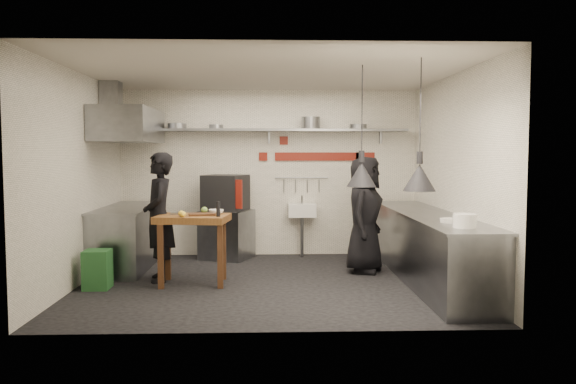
{
  "coord_description": "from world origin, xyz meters",
  "views": [
    {
      "loc": [
        -0.01,
        -7.45,
        1.74
      ],
      "look_at": [
        0.26,
        0.3,
        1.2
      ],
      "focal_mm": 35.0,
      "sensor_mm": 36.0,
      "label": 1
    }
  ],
  "objects_px": {
    "green_bin": "(97,269)",
    "prep_table": "(193,250)",
    "oven_stand": "(227,234)",
    "chef_left": "(159,217)",
    "chef_right": "(364,215)",
    "combi_oven": "(225,193)"
  },
  "relations": [
    {
      "from": "chef_left",
      "to": "chef_right",
      "type": "relative_size",
      "value": 1.04
    },
    {
      "from": "combi_oven",
      "to": "chef_left",
      "type": "xyz_separation_m",
      "value": [
        -0.78,
        -1.6,
        -0.21
      ]
    },
    {
      "from": "combi_oven",
      "to": "chef_left",
      "type": "relative_size",
      "value": 0.36
    },
    {
      "from": "oven_stand",
      "to": "chef_left",
      "type": "bearing_deg",
      "value": -94.01
    },
    {
      "from": "prep_table",
      "to": "chef_right",
      "type": "height_order",
      "value": "chef_right"
    },
    {
      "from": "oven_stand",
      "to": "chef_left",
      "type": "relative_size",
      "value": 0.46
    },
    {
      "from": "combi_oven",
      "to": "prep_table",
      "type": "distance_m",
      "value": 1.94
    },
    {
      "from": "combi_oven",
      "to": "chef_right",
      "type": "xyz_separation_m",
      "value": [
        2.1,
        -1.15,
        -0.25
      ]
    },
    {
      "from": "oven_stand",
      "to": "green_bin",
      "type": "relative_size",
      "value": 1.6
    },
    {
      "from": "prep_table",
      "to": "oven_stand",
      "type": "bearing_deg",
      "value": 87.67
    },
    {
      "from": "oven_stand",
      "to": "green_bin",
      "type": "distance_m",
      "value": 2.53
    },
    {
      "from": "oven_stand",
      "to": "green_bin",
      "type": "height_order",
      "value": "oven_stand"
    },
    {
      "from": "prep_table",
      "to": "combi_oven",
      "type": "bearing_deg",
      "value": 88.4
    },
    {
      "from": "oven_stand",
      "to": "chef_right",
      "type": "xyz_separation_m",
      "value": [
        2.08,
        -1.13,
        0.44
      ]
    },
    {
      "from": "chef_right",
      "to": "green_bin",
      "type": "bearing_deg",
      "value": 128.67
    },
    {
      "from": "combi_oven",
      "to": "prep_table",
      "type": "relative_size",
      "value": 0.68
    },
    {
      "from": "green_bin",
      "to": "prep_table",
      "type": "bearing_deg",
      "value": 10.83
    },
    {
      "from": "green_bin",
      "to": "prep_table",
      "type": "height_order",
      "value": "prep_table"
    },
    {
      "from": "prep_table",
      "to": "chef_right",
      "type": "bearing_deg",
      "value": 23.17
    },
    {
      "from": "oven_stand",
      "to": "chef_right",
      "type": "bearing_deg",
      "value": -5.61
    },
    {
      "from": "chef_right",
      "to": "oven_stand",
      "type": "bearing_deg",
      "value": 86.25
    },
    {
      "from": "oven_stand",
      "to": "prep_table",
      "type": "bearing_deg",
      "value": -77.14
    }
  ]
}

